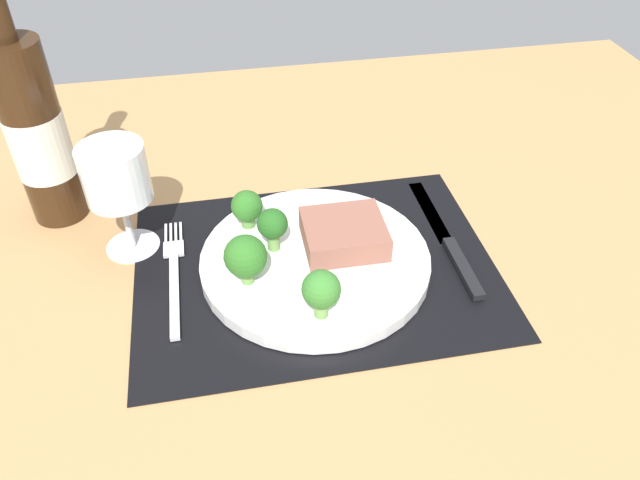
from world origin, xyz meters
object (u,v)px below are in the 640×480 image
Objects in this scene: knife at (449,244)px; plate at (315,261)px; steak at (344,234)px; fork at (174,274)px; wine_bottle at (37,133)px; wine_glass at (116,180)px.

plate is at bearing -177.19° from knife.
knife is at bearing -4.08° from steak.
fork is 32.54cm from knife.
fork is (-16.05, 1.42, -0.55)cm from plate.
wine_bottle is (-33.70, 15.10, 8.36)cm from steak.
wine_bottle reaches higher than steak.
wine_bottle is at bearing 130.02° from fork.
knife is (16.47, 0.53, -0.50)cm from plate.
wine_bottle is at bearing 151.17° from plate.
wine_glass is at bearing 159.41° from plate.
knife is (12.83, -0.92, -2.76)cm from steak.
plate reaches higher than fork.
wine_bottle is at bearing 161.97° from knife.
plate is 4.53cm from steak.
fork is at bearing -179.93° from steak.
plate is 1.14× the size of knife.
wine_glass reaches higher than knife.
steak is 37.87cm from wine_bottle.
wine_glass reaches higher than fork.
steak is at bearing -2.71° from fork.
wine_bottle reaches higher than knife.
steak is 13.16cm from knife.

